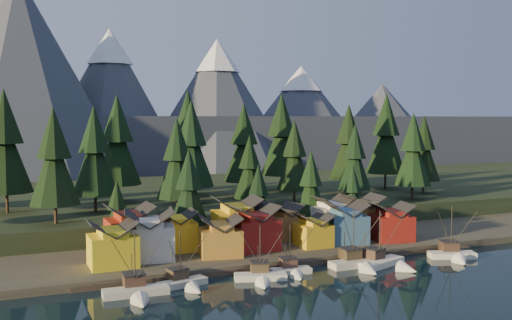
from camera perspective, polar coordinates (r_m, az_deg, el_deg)
name	(u,v)px	position (r m, az deg, el deg)	size (l,w,h in m)	color
ground	(324,290)	(100.05, 6.79, -12.77)	(500.00, 500.00, 0.00)	black
shore_strip	(239,239)	(134.95, -1.72, -7.94)	(400.00, 50.00, 1.50)	#383229
hillside	(182,201)	(181.37, -7.44, -4.11)	(420.00, 100.00, 6.00)	black
dock	(282,264)	(113.99, 2.62, -10.35)	(80.00, 4.00, 1.00)	#41392E
mountain_ridge	(108,124)	(299.81, -14.58, 3.50)	(560.00, 190.00, 90.00)	#4B5261
boat_0	(137,284)	(96.76, -11.82, -12.04)	(11.13, 12.06, 12.10)	beige
boat_1	(185,276)	(100.85, -7.12, -11.43)	(9.52, 9.99, 10.66)	beige
boat_2	(261,270)	(103.67, 0.52, -10.94)	(10.07, 10.51, 10.99)	silver
boat_3	(292,264)	(107.95, 3.66, -10.33)	(8.12, 8.68, 10.33)	beige
boat_4	(358,256)	(113.90, 10.21, -9.41)	(10.64, 11.57, 12.74)	beige
boat_5	(388,256)	(115.93, 13.02, -9.33)	(11.62, 12.05, 12.14)	white
boat_6	(454,248)	(126.01, 19.21, -8.30)	(10.28, 10.87, 12.12)	white
house_front_0	(113,242)	(110.59, -14.14, -8.00)	(8.80, 8.34, 8.58)	yellow
house_front_1	(149,234)	(114.49, -10.63, -7.24)	(10.74, 10.44, 9.65)	beige
house_front_2	(220,235)	(115.89, -3.59, -7.49)	(9.40, 9.46, 7.95)	#A6742A
house_front_3	(253,226)	(120.42, -0.30, -6.65)	(9.89, 9.48, 9.46)	maroon
house_front_4	(313,229)	(124.55, 5.74, -6.93)	(6.76, 7.30, 6.93)	gold
house_front_5	(346,222)	(128.63, 8.97, -6.13)	(9.55, 8.91, 8.91)	#355A7D
house_front_6	(392,221)	(133.36, 13.40, -5.96)	(9.57, 9.21, 8.30)	maroon
house_back_0	(130,228)	(119.86, -12.51, -6.67)	(9.52, 9.17, 9.97)	maroon
house_back_1	(177,230)	(121.07, -7.86, -6.90)	(7.95, 8.04, 8.39)	gold
house_back_2	(237,220)	(125.21, -1.93, -6.00)	(10.63, 9.91, 10.39)	gold
house_back_3	(283,221)	(131.48, 2.73, -6.08)	(9.26, 8.63, 7.94)	olive
house_back_4	(333,214)	(137.43, 7.67, -5.42)	(8.37, 8.04, 9.03)	silver
house_back_5	(362,214)	(138.65, 10.59, -5.30)	(9.37, 9.46, 9.38)	olive
tree_hill_1	(5,145)	(151.22, -23.78, 1.37)	(13.02, 13.02, 30.33)	#332319
tree_hill_2	(54,160)	(131.59, -19.52, 0.00)	(11.04, 11.04, 25.71)	#332319
tree_hill_3	(95,154)	(144.39, -15.84, 0.59)	(11.33, 11.33, 26.39)	#332319
tree_hill_4	(118,143)	(160.25, -13.68, 1.64)	(12.78, 12.78, 29.76)	#332319
tree_hill_5	(177,161)	(138.11, -7.89, -0.13)	(10.05, 10.05, 23.40)	#332319
tree_hill_6	(191,147)	(154.52, -6.47, 1.29)	(12.05, 12.05, 28.06)	#332319
tree_hill_7	(250,169)	(142.14, -0.64, -0.92)	(8.19, 8.19, 19.08)	#332319
tree_hill_8	(244,146)	(167.01, -1.21, 1.45)	(11.85, 11.85, 27.61)	#332319
tree_hill_9	(294,158)	(154.95, 3.86, 0.25)	(9.78, 9.78, 22.78)	#332319
tree_hill_10	(282,138)	(180.66, 2.57, 2.25)	(13.31, 13.31, 31.00)	#332319
tree_hill_11	(355,159)	(158.58, 9.85, 0.06)	(9.30, 9.30, 21.66)	#332319
tree_hill_12	(349,145)	(176.16, 9.24, 1.52)	(11.79, 11.79, 27.47)	#332319
tree_hill_13	(413,152)	(167.30, 15.42, 0.78)	(10.65, 10.65, 24.82)	#332319
tree_hill_14	(386,137)	(191.10, 12.87, 2.29)	(13.41, 13.41, 31.23)	#332319
tree_hill_15	(188,137)	(171.86, -6.80, 2.25)	(13.62, 13.62, 31.72)	#332319
tree_hill_17	(424,151)	(182.61, 16.44, 0.91)	(10.34, 10.34, 24.10)	#332319
tree_shore_0	(117,210)	(126.15, -13.72, -4.91)	(6.23, 6.23, 14.50)	#332319
tree_shore_1	(189,190)	(129.11, -6.71, -3.02)	(9.00, 9.00, 20.96)	#332319
tree_shore_2	(259,196)	(135.07, 0.26, -3.63)	(7.24, 7.24, 16.87)	#332319
tree_shore_3	(311,187)	(140.91, 5.50, -2.68)	(8.47, 8.47, 19.73)	#332319
tree_shore_4	(352,193)	(147.22, 9.62, -3.25)	(6.81, 6.81, 15.87)	#332319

